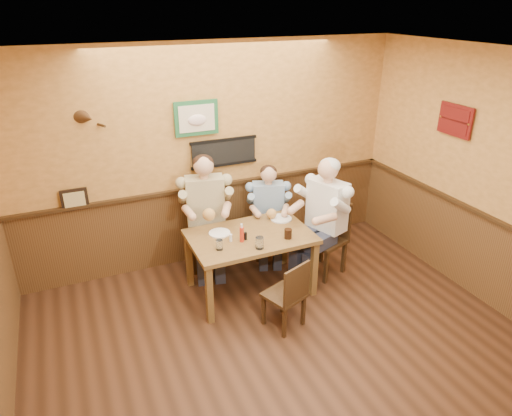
{
  "coord_description": "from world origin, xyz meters",
  "views": [
    {
      "loc": [
        -1.71,
        -2.77,
        3.22
      ],
      "look_at": [
        0.14,
        1.45,
        1.1
      ],
      "focal_mm": 32.0,
      "sensor_mm": 36.0,
      "label": 1
    }
  ],
  "objects": [
    {
      "name": "water_glass_mid",
      "position": [
        0.05,
        1.17,
        0.82
      ],
      "size": [
        0.1,
        0.1,
        0.13
      ],
      "primitive_type": "cylinder",
      "rotation": [
        0.0,
        0.0,
        0.16
      ],
      "color": "silver",
      "rests_on": "dining_table"
    },
    {
      "name": "salt_shaker",
      "position": [
        -0.18,
        1.44,
        0.79
      ],
      "size": [
        0.05,
        0.05,
        0.09
      ],
      "primitive_type": "cylinder",
      "rotation": [
        0.0,
        0.0,
        0.39
      ],
      "color": "white",
      "rests_on": "dining_table"
    },
    {
      "name": "chair_near_side",
      "position": [
        0.15,
        0.76,
        0.4
      ],
      "size": [
        0.48,
        0.48,
        0.8
      ],
      "primitive_type": null,
      "rotation": [
        0.0,
        0.0,
        3.5
      ],
      "color": "#3B2612",
      "rests_on": "ground"
    },
    {
      "name": "diner_tan_shirt",
      "position": [
        -0.21,
        2.23,
        0.69
      ],
      "size": [
        0.75,
        0.75,
        1.37
      ],
      "primitive_type": null,
      "rotation": [
        0.0,
        0.0,
        -0.21
      ],
      "color": "#C6B788",
      "rests_on": "ground"
    },
    {
      "name": "room",
      "position": [
        0.13,
        0.17,
        1.69
      ],
      "size": [
        5.02,
        5.03,
        2.81
      ],
      "color": "black",
      "rests_on": "ground"
    },
    {
      "name": "water_glass_left",
      "position": [
        -0.35,
        1.32,
        0.81
      ],
      "size": [
        0.08,
        0.08,
        0.11
      ],
      "primitive_type": "cylinder",
      "rotation": [
        0.0,
        0.0,
        0.09
      ],
      "color": "white",
      "rests_on": "dining_table"
    },
    {
      "name": "dining_table",
      "position": [
        0.09,
        1.5,
        0.66
      ],
      "size": [
        1.4,
        0.9,
        0.75
      ],
      "color": "brown",
      "rests_on": "ground"
    },
    {
      "name": "diner_blue_polo",
      "position": [
        0.61,
        2.15,
        0.59
      ],
      "size": [
        0.69,
        0.69,
        1.17
      ],
      "primitive_type": null,
      "rotation": [
        0.0,
        0.0,
        -0.33
      ],
      "color": "#7895B4",
      "rests_on": "ground"
    },
    {
      "name": "plate_far_right",
      "position": [
        0.59,
        1.72,
        0.76
      ],
      "size": [
        0.33,
        0.33,
        0.02
      ],
      "primitive_type": "cylinder",
      "rotation": [
        0.0,
        0.0,
        0.29
      ],
      "color": "silver",
      "rests_on": "dining_table"
    },
    {
      "name": "chair_back_right",
      "position": [
        0.61,
        2.15,
        0.41
      ],
      "size": [
        0.48,
        0.48,
        0.82
      ],
      "primitive_type": null,
      "rotation": [
        0.0,
        0.0,
        -0.33
      ],
      "color": "#3B2612",
      "rests_on": "ground"
    },
    {
      "name": "plate_far_left",
      "position": [
        -0.23,
        1.67,
        0.76
      ],
      "size": [
        0.27,
        0.27,
        0.02
      ],
      "primitive_type": "cylinder",
      "rotation": [
        0.0,
        0.0,
        0.11
      ],
      "color": "white",
      "rests_on": "dining_table"
    },
    {
      "name": "pepper_shaker",
      "position": [
        -0.01,
        1.42,
        0.79
      ],
      "size": [
        0.04,
        0.04,
        0.09
      ],
      "primitive_type": "cylinder",
      "rotation": [
        0.0,
        0.0,
        0.26
      ],
      "color": "black",
      "rests_on": "dining_table"
    },
    {
      "name": "hot_sauce_bottle",
      "position": [
        -0.06,
        1.39,
        0.85
      ],
      "size": [
        0.05,
        0.05,
        0.2
      ],
      "primitive_type": "cylinder",
      "rotation": [
        0.0,
        0.0,
        0.1
      ],
      "color": "red",
      "rests_on": "dining_table"
    },
    {
      "name": "chair_right_end",
      "position": [
        1.1,
        1.49,
        0.48
      ],
      "size": [
        0.57,
        0.57,
        0.97
      ],
      "primitive_type": null,
      "rotation": [
        0.0,
        0.0,
        -1.23
      ],
      "color": "#3B2612",
      "rests_on": "ground"
    },
    {
      "name": "diner_white_elder",
      "position": [
        1.1,
        1.49,
        0.69
      ],
      "size": [
        0.82,
        0.82,
        1.38
      ],
      "primitive_type": null,
      "rotation": [
        0.0,
        0.0,
        -1.23
      ],
      "color": "silver",
      "rests_on": "ground"
    },
    {
      "name": "chair_back_left",
      "position": [
        -0.21,
        2.23,
        0.48
      ],
      "size": [
        0.53,
        0.53,
        0.96
      ],
      "primitive_type": null,
      "rotation": [
        0.0,
        0.0,
        -0.21
      ],
      "color": "#3B2612",
      "rests_on": "ground"
    },
    {
      "name": "cola_tumbler",
      "position": [
        0.44,
        1.25,
        0.81
      ],
      "size": [
        0.1,
        0.1,
        0.11
      ],
      "primitive_type": "cylinder",
      "rotation": [
        0.0,
        0.0,
        -0.19
      ],
      "color": "black",
      "rests_on": "dining_table"
    }
  ]
}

